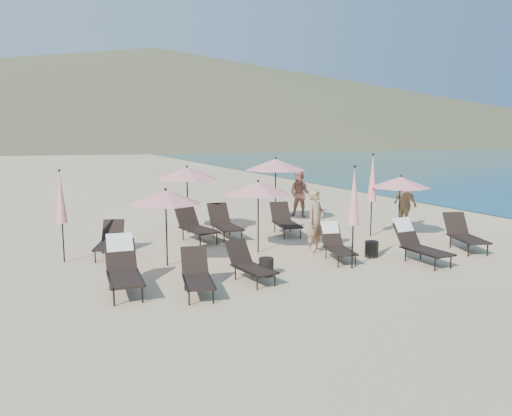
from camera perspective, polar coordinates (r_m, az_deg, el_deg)
name	(u,v)px	position (r m, az deg, el deg)	size (l,w,h in m)	color
ground	(347,266)	(13.07, 10.39, -6.59)	(800.00, 800.00, 0.00)	#D6BA8C
volcanic_headland	(173,97)	(323.59, -9.52, 12.45)	(690.00, 690.00, 55.00)	brown
lounger_0	(123,266)	(11.17, -14.96, -6.46)	(0.77, 1.86, 1.14)	black
lounger_1	(197,274)	(10.73, -6.76, -7.55)	(0.85, 1.62, 0.88)	black
lounger_2	(249,264)	(11.57, -0.79, -6.38)	(0.81, 1.57, 0.86)	black
lounger_3	(336,243)	(13.62, 9.14, -3.98)	(0.85, 1.61, 0.95)	black
lounger_4	(418,242)	(13.89, 18.02, -3.77)	(0.70, 1.77, 1.09)	black
lounger_5	(464,234)	(15.81, 22.70, -2.74)	(1.20, 1.87, 1.01)	black
lounger_6	(110,241)	(14.46, -16.35, -3.59)	(1.07, 1.70, 0.92)	black
lounger_7	(195,225)	(15.90, -6.98, -1.98)	(1.05, 1.95, 1.06)	black
lounger_8	(224,223)	(16.32, -3.66, -1.68)	(0.75, 1.85, 1.06)	black
lounger_9	(285,220)	(16.87, 3.32, -1.42)	(0.95, 1.85, 1.01)	black
umbrella_open_0	(166,197)	(12.80, -10.29, 1.24)	(1.88, 1.88, 2.02)	black
umbrella_open_1	(258,188)	(14.06, 0.25, 2.27)	(1.94, 1.94, 2.09)	black
umbrella_open_2	(400,182)	(16.67, 16.17, 2.85)	(1.92, 1.92, 2.07)	black
umbrella_open_3	(187,173)	(17.01, -7.90, 3.96)	(2.16, 2.16, 2.32)	black
umbrella_open_4	(276,165)	(18.64, 2.26, 4.98)	(2.35, 2.35, 2.53)	black
umbrella_closed_0	(354,197)	(12.58, 11.13, 1.24)	(0.31, 0.31, 2.61)	black
umbrella_closed_1	(372,179)	(16.74, 13.16, 3.26)	(0.32, 0.32, 2.75)	black
umbrella_closed_2	(61,198)	(13.94, -21.42, 1.08)	(0.29, 0.29, 2.46)	black
side_table_0	(266,267)	(12.01, 1.17, -6.73)	(0.36, 0.36, 0.43)	black
side_table_1	(372,249)	(14.13, 13.07, -4.60)	(0.38, 0.38, 0.44)	black
beachgoer_a	(315,221)	(14.14, 6.79, -1.53)	(0.67, 0.44, 1.85)	#9E7655
beachgoer_b	(300,194)	(20.34, 5.05, 1.59)	(0.92, 0.71, 1.88)	#B06F5A
beachgoer_c	(405,204)	(18.24, 16.69, 0.40)	(1.08, 0.45, 1.83)	tan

